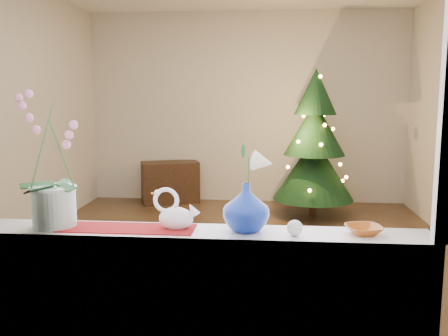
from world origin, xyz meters
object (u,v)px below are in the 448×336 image
at_px(orchid_pot, 51,160).
at_px(paperweight, 295,228).
at_px(amber_dish, 364,230).
at_px(blue_vase, 246,204).
at_px(swan, 176,210).
at_px(side_table, 170,182).
at_px(xmas_tree, 314,143).

height_order(orchid_pot, paperweight, orchid_pot).
relative_size(orchid_pot, amber_dish, 4.72).
xyz_separation_m(blue_vase, amber_dish, (0.55, -0.01, -0.12)).
bearing_deg(orchid_pot, swan, 1.56).
relative_size(swan, amber_dish, 1.60).
bearing_deg(amber_dish, blue_vase, 179.35).
bearing_deg(side_table, amber_dish, -88.58).
relative_size(orchid_pot, xmas_tree, 0.36).
height_order(swan, blue_vase, blue_vase).
bearing_deg(side_table, swan, -98.72).
bearing_deg(blue_vase, paperweight, -15.14).
relative_size(swan, xmas_tree, 0.12).
bearing_deg(xmas_tree, paperweight, -96.20).
bearing_deg(amber_dish, swan, 179.61).
xyz_separation_m(paperweight, xmas_tree, (0.45, 4.10, -0.02)).
xyz_separation_m(blue_vase, xmas_tree, (0.68, 4.04, -0.12)).
height_order(blue_vase, amber_dish, blue_vase).
height_order(paperweight, amber_dish, paperweight).
relative_size(swan, paperweight, 3.08).
distance_m(swan, paperweight, 0.58).
distance_m(orchid_pot, amber_dish, 1.53).
distance_m(blue_vase, amber_dish, 0.57).
distance_m(swan, blue_vase, 0.34).
xyz_separation_m(orchid_pot, blue_vase, (0.95, 0.02, -0.20)).
bearing_deg(amber_dish, xmas_tree, 88.28).
distance_m(paperweight, side_table, 4.95).
height_order(swan, amber_dish, swan).
height_order(swan, side_table, swan).
xyz_separation_m(blue_vase, paperweight, (0.23, -0.06, -0.10)).
relative_size(orchid_pot, paperweight, 9.07).
height_order(orchid_pot, amber_dish, orchid_pot).
height_order(paperweight, side_table, paperweight).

